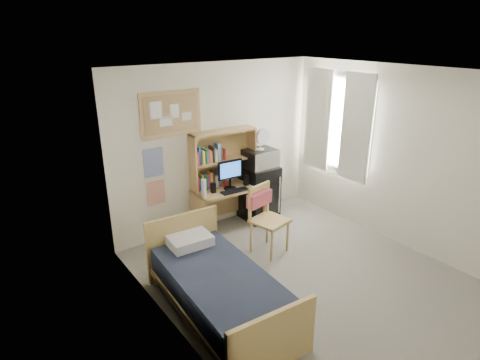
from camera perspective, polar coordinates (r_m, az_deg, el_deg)
floor at (r=5.44m, az=9.54°, el=-13.77°), size 3.60×4.20×0.02m
ceiling at (r=4.53m, az=11.53°, el=14.68°), size 3.60×4.20×0.02m
wall_back at (r=6.37m, az=-3.23°, el=4.77°), size 3.60×0.04×2.60m
wall_left at (r=3.83m, az=-8.79°, el=-6.63°), size 0.04×4.20×2.60m
wall_right at (r=6.20m, az=22.12°, el=2.81°), size 0.04×4.20×2.60m
window_unit at (r=6.77m, az=13.69°, el=7.78°), size 0.10×1.40×1.70m
curtain_left at (r=6.50m, az=16.18°, el=7.03°), size 0.04×0.55×1.70m
curtain_right at (r=7.00m, az=11.05°, el=8.41°), size 0.04×0.55×1.70m
bulletin_board at (r=5.84m, az=-9.79°, el=9.30°), size 0.94×0.03×0.64m
poster_wave at (r=5.88m, az=-12.20°, el=2.46°), size 0.30×0.01×0.42m
poster_japan at (r=6.04m, az=-11.87°, el=-1.78°), size 0.28×0.01×0.36m
desk at (r=6.46m, az=-1.65°, el=-3.96°), size 1.15×0.63×0.70m
desk_chair at (r=5.72m, az=4.27°, el=-5.72°), size 0.59×0.59×1.00m
mini_fridge at (r=6.77m, az=2.68°, el=-1.78°), size 0.55×0.55×0.92m
bed at (r=4.67m, az=-2.80°, el=-15.87°), size 1.07×1.96×0.52m
hutch at (r=6.30m, az=-2.42°, el=3.11°), size 1.10×0.35×0.89m
monitor at (r=6.20m, az=-1.43°, el=0.65°), size 0.42×0.06×0.44m
keyboard at (r=6.16m, az=-0.74°, el=-1.56°), size 0.45×0.17×0.02m
speaker_left at (r=6.11m, az=-3.83°, el=-1.13°), size 0.07×0.07×0.16m
speaker_right at (r=6.39m, az=0.89°, el=-0.01°), size 0.07×0.07×0.17m
water_bottle at (r=5.98m, az=-5.17°, el=-1.11°), size 0.08×0.08×0.26m
hoodie at (r=5.72m, az=2.78°, el=-2.65°), size 0.44×0.21×0.20m
microwave at (r=6.54m, az=2.87°, el=3.10°), size 0.51×0.39×0.30m
desk_fan at (r=6.46m, az=2.92°, el=5.69°), size 0.26×0.26×0.32m
pillow at (r=5.06m, az=-7.12°, el=-8.54°), size 0.54×0.39×0.12m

